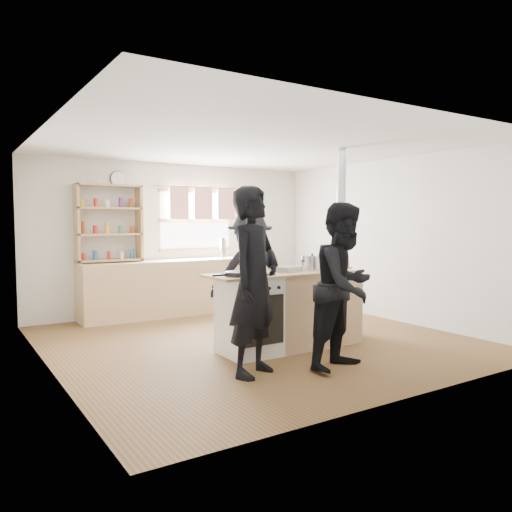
# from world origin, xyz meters

# --- Properties ---
(ground) EXTENTS (5.00, 5.00, 0.01)m
(ground) POSITION_xyz_m (0.00, 0.00, -0.01)
(ground) COLOR brown
(ground) RESTS_ON ground
(back_counter) EXTENTS (3.40, 0.55, 0.90)m
(back_counter) POSITION_xyz_m (0.00, 2.22, 0.45)
(back_counter) COLOR #D4B080
(back_counter) RESTS_ON ground
(shelving_unit) EXTENTS (1.00, 0.28, 1.20)m
(shelving_unit) POSITION_xyz_m (-1.20, 2.34, 1.51)
(shelving_unit) COLOR tan
(shelving_unit) RESTS_ON back_counter
(thermos) EXTENTS (0.10, 0.10, 0.33)m
(thermos) POSITION_xyz_m (0.73, 2.22, 1.06)
(thermos) COLOR silver
(thermos) RESTS_ON back_counter
(cooking_island) EXTENTS (1.97, 0.64, 0.93)m
(cooking_island) POSITION_xyz_m (0.14, -0.55, 0.47)
(cooking_island) COLOR white
(cooking_island) RESTS_ON ground
(skillet_greens) EXTENTS (0.34, 0.34, 0.05)m
(skillet_greens) POSITION_xyz_m (-0.63, -0.64, 0.96)
(skillet_greens) COLOR black
(skillet_greens) RESTS_ON cooking_island
(roast_tray) EXTENTS (0.40, 0.37, 0.07)m
(roast_tray) POSITION_xyz_m (0.09, -0.53, 0.97)
(roast_tray) COLOR silver
(roast_tray) RESTS_ON cooking_island
(stockpot_stove) EXTENTS (0.24, 0.24, 0.19)m
(stockpot_stove) POSITION_xyz_m (-0.37, -0.46, 1.01)
(stockpot_stove) COLOR silver
(stockpot_stove) RESTS_ON cooking_island
(stockpot_counter) EXTENTS (0.28, 0.28, 0.21)m
(stockpot_counter) POSITION_xyz_m (0.47, -0.55, 1.02)
(stockpot_counter) COLOR silver
(stockpot_counter) RESTS_ON cooking_island
(bread_board) EXTENTS (0.34, 0.30, 0.12)m
(bread_board) POSITION_xyz_m (0.92, -0.55, 0.98)
(bread_board) COLOR tan
(bread_board) RESTS_ON cooking_island
(flue_heater) EXTENTS (0.35, 0.35, 2.50)m
(flue_heater) POSITION_xyz_m (1.09, -0.39, 0.65)
(flue_heater) COLOR black
(flue_heater) RESTS_ON ground
(person_near_left) EXTENTS (0.82, 0.72, 1.88)m
(person_near_left) POSITION_xyz_m (-0.80, -1.21, 0.94)
(person_near_left) COLOR black
(person_near_left) RESTS_ON ground
(person_near_right) EXTENTS (0.98, 0.85, 1.73)m
(person_near_right) POSITION_xyz_m (0.12, -1.53, 0.86)
(person_near_right) COLOR black
(person_near_right) RESTS_ON ground
(person_far) EXTENTS (1.21, 0.93, 1.65)m
(person_far) POSITION_xyz_m (0.10, 0.30, 0.83)
(person_far) COLOR black
(person_far) RESTS_ON ground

